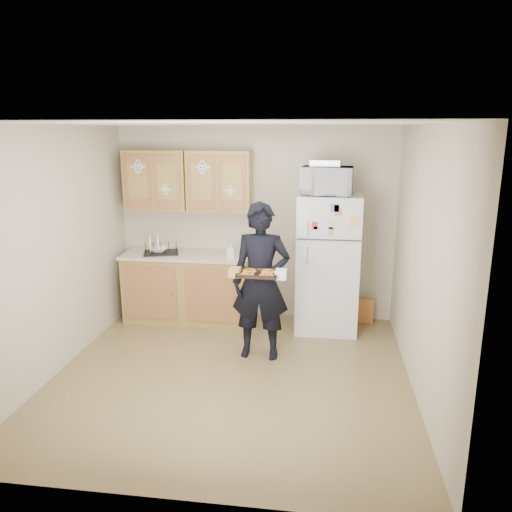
# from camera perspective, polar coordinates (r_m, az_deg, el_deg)

# --- Properties ---
(floor) EXTENTS (3.60, 3.60, 0.00)m
(floor) POSITION_cam_1_polar(r_m,az_deg,el_deg) (5.27, -2.82, -13.47)
(floor) COLOR brown
(floor) RESTS_ON ground
(ceiling) EXTENTS (3.60, 3.60, 0.00)m
(ceiling) POSITION_cam_1_polar(r_m,az_deg,el_deg) (4.67, -3.20, 14.86)
(ceiling) COLOR white
(ceiling) RESTS_ON wall_back
(wall_back) EXTENTS (3.60, 0.04, 2.50)m
(wall_back) POSITION_cam_1_polar(r_m,az_deg,el_deg) (6.55, -0.08, 3.69)
(wall_back) COLOR #BBAF98
(wall_back) RESTS_ON floor
(wall_front) EXTENTS (3.60, 0.04, 2.50)m
(wall_front) POSITION_cam_1_polar(r_m,az_deg,el_deg) (3.15, -9.14, -8.24)
(wall_front) COLOR #BBAF98
(wall_front) RESTS_ON floor
(wall_left) EXTENTS (0.04, 3.60, 2.50)m
(wall_left) POSITION_cam_1_polar(r_m,az_deg,el_deg) (5.44, -21.97, 0.47)
(wall_left) COLOR #BBAF98
(wall_left) RESTS_ON floor
(wall_right) EXTENTS (0.04, 3.60, 2.50)m
(wall_right) POSITION_cam_1_polar(r_m,az_deg,el_deg) (4.82, 18.51, -0.89)
(wall_right) COLOR #BBAF98
(wall_right) RESTS_ON floor
(refrigerator) EXTENTS (0.75, 0.70, 1.70)m
(refrigerator) POSITION_cam_1_polar(r_m,az_deg,el_deg) (6.22, 8.16, -0.81)
(refrigerator) COLOR silver
(refrigerator) RESTS_ON floor
(base_cabinet) EXTENTS (1.60, 0.60, 0.86)m
(base_cabinet) POSITION_cam_1_polar(r_m,az_deg,el_deg) (6.62, -7.78, -3.67)
(base_cabinet) COLOR olive
(base_cabinet) RESTS_ON floor
(countertop) EXTENTS (1.64, 0.64, 0.04)m
(countertop) POSITION_cam_1_polar(r_m,az_deg,el_deg) (6.50, -7.91, 0.12)
(countertop) COLOR #BCA790
(countertop) RESTS_ON base_cabinet
(upper_cab_left) EXTENTS (0.80, 0.33, 0.75)m
(upper_cab_left) POSITION_cam_1_polar(r_m,az_deg,el_deg) (6.58, -11.27, 8.52)
(upper_cab_left) COLOR olive
(upper_cab_left) RESTS_ON wall_back
(upper_cab_right) EXTENTS (0.80, 0.33, 0.75)m
(upper_cab_right) POSITION_cam_1_polar(r_m,az_deg,el_deg) (6.37, -4.19, 8.57)
(upper_cab_right) COLOR olive
(upper_cab_right) RESTS_ON wall_back
(cereal_box) EXTENTS (0.20, 0.07, 0.32)m
(cereal_box) POSITION_cam_1_polar(r_m,az_deg,el_deg) (6.68, 12.39, -6.15)
(cereal_box) COLOR #E0A04F
(cereal_box) RESTS_ON floor
(person) EXTENTS (0.64, 0.42, 1.72)m
(person) POSITION_cam_1_polar(r_m,az_deg,el_deg) (5.38, 0.56, -2.95)
(person) COLOR black
(person) RESTS_ON floor
(baking_tray) EXTENTS (0.42, 0.31, 0.04)m
(baking_tray) POSITION_cam_1_polar(r_m,az_deg,el_deg) (5.04, 0.21, -2.08)
(baking_tray) COLOR black
(baking_tray) RESTS_ON person
(pizza_front_left) EXTENTS (0.14, 0.14, 0.02)m
(pizza_front_left) POSITION_cam_1_polar(r_m,az_deg,el_deg) (4.99, -1.00, -2.07)
(pizza_front_left) COLOR orange
(pizza_front_left) RESTS_ON baking_tray
(pizza_front_right) EXTENTS (0.14, 0.14, 0.02)m
(pizza_front_right) POSITION_cam_1_polar(r_m,az_deg,el_deg) (4.96, 1.19, -2.17)
(pizza_front_right) COLOR orange
(pizza_front_right) RESTS_ON baking_tray
(pizza_back_left) EXTENTS (0.14, 0.14, 0.02)m
(pizza_back_left) POSITION_cam_1_polar(r_m,az_deg,el_deg) (5.12, -0.73, -1.65)
(pizza_back_left) COLOR orange
(pizza_back_left) RESTS_ON baking_tray
(pizza_back_right) EXTENTS (0.14, 0.14, 0.02)m
(pizza_back_right) POSITION_cam_1_polar(r_m,az_deg,el_deg) (5.09, 1.40, -1.74)
(pizza_back_right) COLOR orange
(pizza_back_right) RESTS_ON baking_tray
(microwave) EXTENTS (0.63, 0.45, 0.33)m
(microwave) POSITION_cam_1_polar(r_m,az_deg,el_deg) (5.99, 8.10, 8.51)
(microwave) COLOR silver
(microwave) RESTS_ON refrigerator
(foil_pan) EXTENTS (0.38, 0.29, 0.07)m
(foil_pan) POSITION_cam_1_polar(r_m,az_deg,el_deg) (6.01, 8.01, 10.47)
(foil_pan) COLOR silver
(foil_pan) RESTS_ON microwave
(dish_rack) EXTENTS (0.51, 0.44, 0.17)m
(dish_rack) POSITION_cam_1_polar(r_m,az_deg,el_deg) (6.53, -10.81, 1.03)
(dish_rack) COLOR black
(dish_rack) RESTS_ON countertop
(bowl) EXTENTS (0.23, 0.23, 0.06)m
(bowl) POSITION_cam_1_polar(r_m,az_deg,el_deg) (6.54, -11.02, 0.72)
(bowl) COLOR white
(bowl) RESTS_ON dish_rack
(soap_bottle) EXTENTS (0.09, 0.10, 0.20)m
(soap_bottle) POSITION_cam_1_polar(r_m,az_deg,el_deg) (6.20, -2.88, 0.69)
(soap_bottle) COLOR silver
(soap_bottle) RESTS_ON countertop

